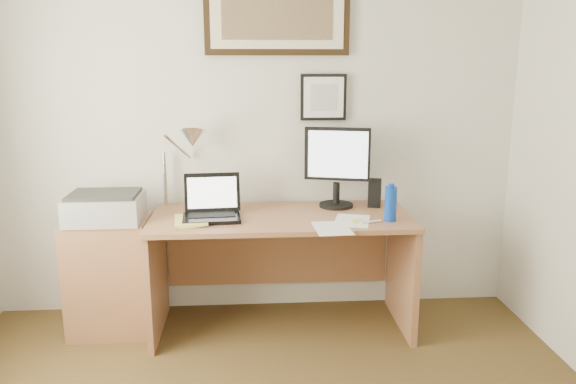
{
  "coord_description": "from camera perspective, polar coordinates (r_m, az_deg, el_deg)",
  "views": [
    {
      "loc": [
        -0.04,
        -1.7,
        1.68
      ],
      "look_at": [
        0.18,
        1.43,
        0.95
      ],
      "focal_mm": 35.0,
      "sensor_mm": 36.0,
      "label": 1
    }
  ],
  "objects": [
    {
      "name": "marker_pen",
      "position": [
        3.34,
        8.4,
        -3.02
      ],
      "size": [
        0.14,
        0.06,
        0.02
      ],
      "primitive_type": "cylinder",
      "rotation": [
        0.0,
        1.57,
        0.35
      ],
      "color": "white",
      "rests_on": "desk"
    },
    {
      "name": "book",
      "position": [
        3.37,
        -11.43,
        -2.95
      ],
      "size": [
        0.22,
        0.28,
        0.02
      ],
      "primitive_type": "imported",
      "rotation": [
        0.0,
        0.0,
        0.12
      ],
      "color": "#E5DA6B",
      "rests_on": "desk"
    },
    {
      "name": "picture_large",
      "position": [
        3.69,
        -1.1,
        17.35
      ],
      "size": [
        0.92,
        0.04,
        0.47
      ],
      "color": "black",
      "rests_on": "wall_back"
    },
    {
      "name": "picture_small",
      "position": [
        3.72,
        3.62,
        9.59
      ],
      "size": [
        0.3,
        0.03,
        0.3
      ],
      "color": "black",
      "rests_on": "wall_back"
    },
    {
      "name": "bottle_cap",
      "position": [
        3.36,
        10.46,
        0.67
      ],
      "size": [
        0.04,
        0.04,
        0.02
      ],
      "primitive_type": "cylinder",
      "color": "#0D38AA",
      "rests_on": "water_bottle"
    },
    {
      "name": "paper_sheet_a",
      "position": [
        3.21,
        4.51,
        -3.68
      ],
      "size": [
        0.22,
        0.3,
        0.0
      ],
      "primitive_type": "cube",
      "rotation": [
        0.0,
        0.0,
        0.06
      ],
      "color": "white",
      "rests_on": "desk"
    },
    {
      "name": "water_bottle",
      "position": [
        3.38,
        10.38,
        -1.2
      ],
      "size": [
        0.07,
        0.07,
        0.21
      ],
      "primitive_type": "cylinder",
      "color": "#0D38AA",
      "rests_on": "desk"
    },
    {
      "name": "lcd_monitor",
      "position": [
        3.62,
        5.01,
        2.93
      ],
      "size": [
        0.42,
        0.22,
        0.52
      ],
      "color": "black",
      "rests_on": "desk"
    },
    {
      "name": "wall_back",
      "position": [
        3.73,
        -3.4,
        6.52
      ],
      "size": [
        3.5,
        0.02,
        2.5
      ],
      "primitive_type": "cube",
      "color": "silver",
      "rests_on": "ground"
    },
    {
      "name": "speaker",
      "position": [
        3.69,
        8.79,
        -0.1
      ],
      "size": [
        0.1,
        0.09,
        0.18
      ],
      "primitive_type": "cube",
      "rotation": [
        0.0,
        0.0,
        -0.28
      ],
      "color": "black",
      "rests_on": "desk"
    },
    {
      "name": "side_cabinet",
      "position": [
        3.74,
        -17.54,
        -8.09
      ],
      "size": [
        0.5,
        0.4,
        0.73
      ],
      "primitive_type": "cube",
      "color": "#8F5B3C",
      "rests_on": "floor"
    },
    {
      "name": "desk_lamp",
      "position": [
        3.57,
        -9.94,
        5.03
      ],
      "size": [
        0.29,
        0.27,
        0.53
      ],
      "color": "silver",
      "rests_on": "desk"
    },
    {
      "name": "desk",
      "position": [
        3.62,
        -0.8,
        -5.63
      ],
      "size": [
        1.6,
        0.7,
        0.75
      ],
      "color": "#8F5B3C",
      "rests_on": "floor"
    },
    {
      "name": "printer",
      "position": [
        3.56,
        -18.1,
        -1.5
      ],
      "size": [
        0.44,
        0.34,
        0.18
      ],
      "color": "#A1A1A3",
      "rests_on": "side_cabinet"
    },
    {
      "name": "sticky_pad",
      "position": [
        3.35,
        7.02,
        -2.96
      ],
      "size": [
        0.08,
        0.08,
        0.01
      ],
      "primitive_type": "cube",
      "rotation": [
        0.0,
        0.0,
        0.13
      ],
      "color": "#E0D86A",
      "rests_on": "desk"
    },
    {
      "name": "paper_sheet_b",
      "position": [
        3.36,
        6.53,
        -2.92
      ],
      "size": [
        0.27,
        0.33,
        0.0
      ],
      "primitive_type": "cube",
      "rotation": [
        0.0,
        0.0,
        -0.26
      ],
      "color": "white",
      "rests_on": "desk"
    },
    {
      "name": "laptop",
      "position": [
        3.43,
        -7.75,
        -1.69
      ],
      "size": [
        0.36,
        0.32,
        0.26
      ],
      "color": "black",
      "rests_on": "desk"
    }
  ]
}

